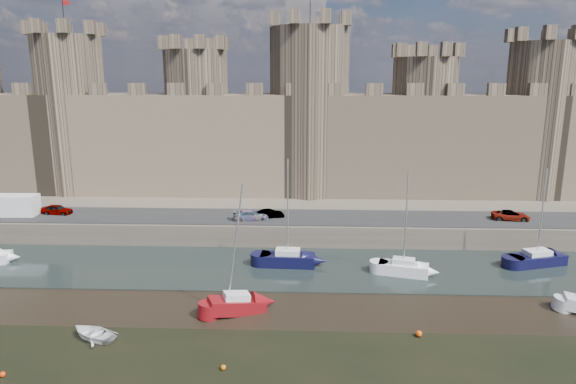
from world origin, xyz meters
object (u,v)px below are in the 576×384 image
(car_0, at_px, (57,210))
(sailboat_4, at_px, (237,304))
(car_1, at_px, (270,214))
(sailboat_1, at_px, (288,258))
(van, at_px, (13,206))
(sailboat_2, at_px, (403,267))
(car_2, at_px, (251,215))
(sailboat_3, at_px, (537,258))
(car_3, at_px, (511,215))

(car_0, xyz_separation_m, sailboat_4, (24.81, -20.30, -2.34))
(car_1, distance_m, sailboat_1, 9.63)
(car_0, distance_m, van, 5.12)
(car_1, distance_m, sailboat_4, 19.87)
(sailboat_2, bearing_deg, sailboat_1, -175.22)
(car_2, height_order, sailboat_3, sailboat_3)
(car_0, bearing_deg, sailboat_3, -92.17)
(sailboat_1, bearing_deg, car_0, 164.08)
(car_2, bearing_deg, sailboat_2, -130.68)
(sailboat_2, height_order, sailboat_3, sailboat_2)
(car_3, distance_m, sailboat_1, 27.56)
(car_0, relative_size, car_2, 0.90)
(car_3, height_order, van, van)
(car_0, height_order, sailboat_4, sailboat_4)
(car_2, relative_size, sailboat_4, 0.38)
(car_1, height_order, sailboat_4, sailboat_4)
(sailboat_2, bearing_deg, car_3, 52.48)
(car_1, bearing_deg, car_2, 98.90)
(car_2, xyz_separation_m, van, (-28.99, 0.87, 0.68))
(car_0, distance_m, car_1, 26.14)
(car_2, xyz_separation_m, sailboat_2, (16.09, -10.02, -2.28))
(car_0, bearing_deg, car_3, -83.74)
(sailboat_2, relative_size, sailboat_4, 0.94)
(car_2, height_order, car_3, car_2)
(car_0, xyz_separation_m, sailboat_3, (54.28, -8.43, -2.35))
(car_3, bearing_deg, sailboat_1, 115.84)
(van, distance_m, sailboat_3, 59.88)
(car_2, bearing_deg, car_0, 77.41)
(car_2, bearing_deg, car_3, -96.47)
(car_0, distance_m, sailboat_4, 32.14)
(car_2, relative_size, van, 0.70)
(car_2, bearing_deg, sailboat_4, 173.85)
(car_0, xyz_separation_m, car_1, (26.13, -0.60, -0.09))
(car_3, height_order, sailboat_4, sailboat_4)
(sailboat_3, relative_size, sailboat_4, 0.92)
(car_3, bearing_deg, van, 96.45)
(van, xyz_separation_m, sailboat_2, (45.07, -10.89, -2.96))
(car_1, xyz_separation_m, van, (-31.16, -0.13, 0.73))
(car_3, bearing_deg, sailboat_3, -175.26)
(car_3, relative_size, sailboat_4, 0.39)
(car_3, height_order, sailboat_3, sailboat_3)
(sailboat_2, relative_size, sailboat_3, 1.02)
(car_2, height_order, sailboat_2, sailboat_2)
(van, relative_size, sailboat_4, 0.53)
(car_2, xyz_separation_m, sailboat_1, (4.65, -8.05, -2.24))
(sailboat_1, distance_m, sailboat_4, 11.31)
(car_1, distance_m, car_2, 2.39)
(car_3, bearing_deg, car_0, 95.72)
(car_1, distance_m, sailboat_3, 29.30)
(car_0, height_order, car_1, car_0)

